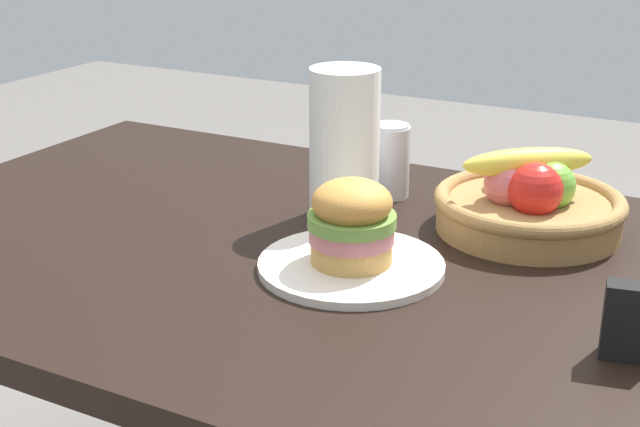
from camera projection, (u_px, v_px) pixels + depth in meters
dining_table at (299, 304)px, 1.35m from camera, size 1.40×0.90×0.75m
plate at (351, 265)px, 1.22m from camera, size 0.26×0.26×0.01m
sandwich at (352, 222)px, 1.20m from camera, size 0.12×0.12×0.12m
soda_can at (390, 161)px, 1.49m from camera, size 0.07×0.07×0.13m
fruit_basket at (529, 201)px, 1.34m from camera, size 0.29×0.29×0.14m
paper_towel_roll at (344, 144)px, 1.38m from camera, size 0.11×0.11×0.24m
napkin_holder at (630, 322)px, 0.98m from camera, size 0.06×0.04×0.09m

